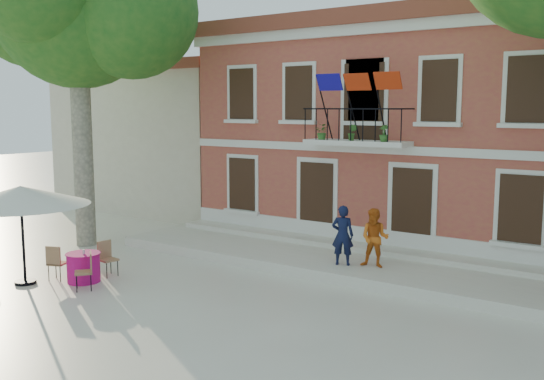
{
  "coord_description": "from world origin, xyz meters",
  "views": [
    {
      "loc": [
        10.14,
        -10.64,
        4.53
      ],
      "look_at": [
        0.36,
        3.5,
        2.19
      ],
      "focal_mm": 40.0,
      "sensor_mm": 36.0,
      "label": 1
    }
  ],
  "objects_px": {
    "patio_umbrella": "(21,196)",
    "pedestrian_orange": "(375,238)",
    "cafe_table_1": "(83,266)",
    "plane_tree_west": "(77,6)",
    "pedestrian_navy": "(343,235)"
  },
  "relations": [
    {
      "from": "patio_umbrella",
      "to": "cafe_table_1",
      "type": "relative_size",
      "value": 1.86
    },
    {
      "from": "patio_umbrella",
      "to": "pedestrian_orange",
      "type": "distance_m",
      "value": 9.24
    },
    {
      "from": "patio_umbrella",
      "to": "pedestrian_navy",
      "type": "height_order",
      "value": "patio_umbrella"
    },
    {
      "from": "plane_tree_west",
      "to": "cafe_table_1",
      "type": "distance_m",
      "value": 8.57
    },
    {
      "from": "pedestrian_orange",
      "to": "patio_umbrella",
      "type": "bearing_deg",
      "value": -153.3
    },
    {
      "from": "cafe_table_1",
      "to": "pedestrian_orange",
      "type": "bearing_deg",
      "value": 37.35
    },
    {
      "from": "patio_umbrella",
      "to": "pedestrian_orange",
      "type": "height_order",
      "value": "patio_umbrella"
    },
    {
      "from": "plane_tree_west",
      "to": "cafe_table_1",
      "type": "relative_size",
      "value": 5.64
    },
    {
      "from": "plane_tree_west",
      "to": "pedestrian_orange",
      "type": "bearing_deg",
      "value": 10.67
    },
    {
      "from": "plane_tree_west",
      "to": "pedestrian_navy",
      "type": "height_order",
      "value": "plane_tree_west"
    },
    {
      "from": "plane_tree_west",
      "to": "cafe_table_1",
      "type": "xyz_separation_m",
      "value": [
        3.48,
        -2.85,
        -7.29
      ]
    },
    {
      "from": "plane_tree_west",
      "to": "patio_umbrella",
      "type": "relative_size",
      "value": 3.04
    },
    {
      "from": "pedestrian_orange",
      "to": "cafe_table_1",
      "type": "height_order",
      "value": "pedestrian_orange"
    },
    {
      "from": "pedestrian_navy",
      "to": "cafe_table_1",
      "type": "height_order",
      "value": "pedestrian_navy"
    },
    {
      "from": "cafe_table_1",
      "to": "patio_umbrella",
      "type": "bearing_deg",
      "value": -139.33
    }
  ]
}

